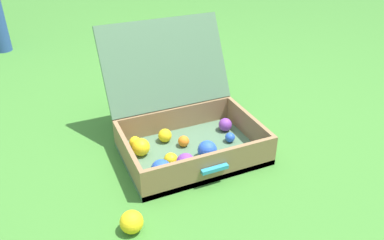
# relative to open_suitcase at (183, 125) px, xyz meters

# --- Properties ---
(ground_plane) EXTENTS (16.00, 16.00, 0.00)m
(ground_plane) POSITION_rel_open_suitcase_xyz_m (0.09, -0.13, -0.11)
(ground_plane) COLOR #3D7A2D
(open_suitcase) EXTENTS (0.58, 0.63, 0.50)m
(open_suitcase) POSITION_rel_open_suitcase_xyz_m (0.00, 0.00, 0.00)
(open_suitcase) COLOR #4C7051
(open_suitcase) RESTS_ON ground
(stray_ball_on_grass) EXTENTS (0.08, 0.08, 0.08)m
(stray_ball_on_grass) POSITION_rel_open_suitcase_xyz_m (-0.35, -0.39, -0.07)
(stray_ball_on_grass) COLOR yellow
(stray_ball_on_grass) RESTS_ON ground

